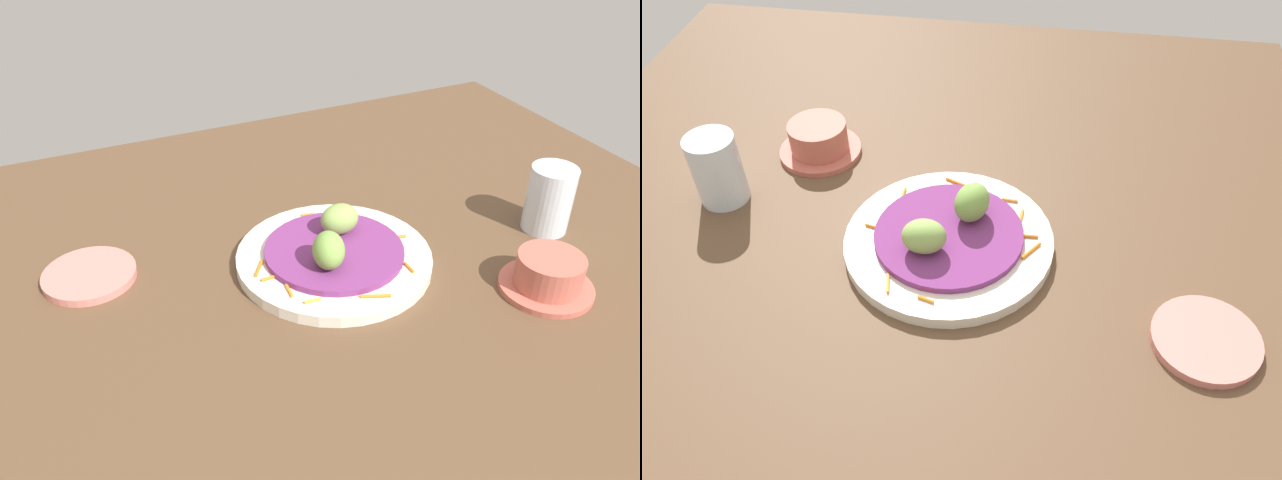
{
  "view_description": "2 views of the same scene",
  "coord_description": "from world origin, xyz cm",
  "views": [
    {
      "loc": [
        35.58,
        57.3,
        52.29
      ],
      "look_at": [
        5.48,
        -7.1,
        5.23
      ],
      "focal_mm": 36.44,
      "sensor_mm": 36.0,
      "label": 1
    },
    {
      "loc": [
        14.47,
        -61.96,
        59.66
      ],
      "look_at": [
        6.09,
        -7.42,
        5.27
      ],
      "focal_mm": 36.57,
      "sensor_mm": 36.0,
      "label": 2
    }
  ],
  "objects": [
    {
      "name": "guac_scoop_center",
      "position": [
        6.54,
        -2.3,
        6.87
      ],
      "size": [
        5.6,
        6.34,
        4.8
      ],
      "primitive_type": "ellipsoid",
      "rotation": [
        0.0,
        0.0,
        5.95
      ],
      "color": "#759E47",
      "rests_on": "cabbage_bed"
    },
    {
      "name": "carrot_garnish",
      "position": [
        5.8,
        -3.85,
        3.78
      ],
      "size": [
        22.06,
        22.02,
        0.4
      ],
      "color": "orange",
      "rests_on": "main_plate"
    },
    {
      "name": "guac_scoop_left",
      "position": [
        1.8,
        -8.79,
        6.57
      ],
      "size": [
        5.58,
        4.51,
        4.19
      ],
      "primitive_type": "ellipsoid",
      "rotation": [
        0.0,
        0.0,
        3.2
      ],
      "color": "#84A851",
      "rests_on": "cabbage_bed"
    },
    {
      "name": "water_glass",
      "position": [
        -27.17,
        -0.78,
        6.8
      ],
      "size": [
        6.44,
        6.44,
        9.61
      ],
      "primitive_type": "cylinder",
      "color": "silver",
      "rests_on": "table_surface"
    },
    {
      "name": "table_surface",
      "position": [
        0.0,
        0.0,
        1.0
      ],
      "size": [
        110.0,
        110.0,
        2.0
      ],
      "primitive_type": "cube",
      "color": "brown",
      "rests_on": "ground"
    },
    {
      "name": "terracotta_bowl",
      "position": [
        -17.5,
        10.71,
        4.18
      ],
      "size": [
        11.74,
        11.74,
        4.94
      ],
      "color": "#B75B4C",
      "rests_on": "table_surface"
    },
    {
      "name": "cabbage_bed",
      "position": [
        4.17,
        -5.55,
        4.03
      ],
      "size": [
        18.42,
        18.42,
        0.89
      ],
      "primitive_type": "cylinder",
      "color": "#702D6B",
      "rests_on": "main_plate"
    },
    {
      "name": "side_plate_small",
      "position": [
        34.08,
        -15.9,
        2.53
      ],
      "size": [
        11.86,
        11.86,
        1.06
      ],
      "primitive_type": "cylinder",
      "color": "tan",
      "rests_on": "table_surface"
    },
    {
      "name": "main_plate",
      "position": [
        4.17,
        -5.55,
        2.79
      ],
      "size": [
        25.86,
        25.86,
        1.58
      ],
      "primitive_type": "cylinder",
      "color": "silver",
      "rests_on": "table_surface"
    }
  ]
}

